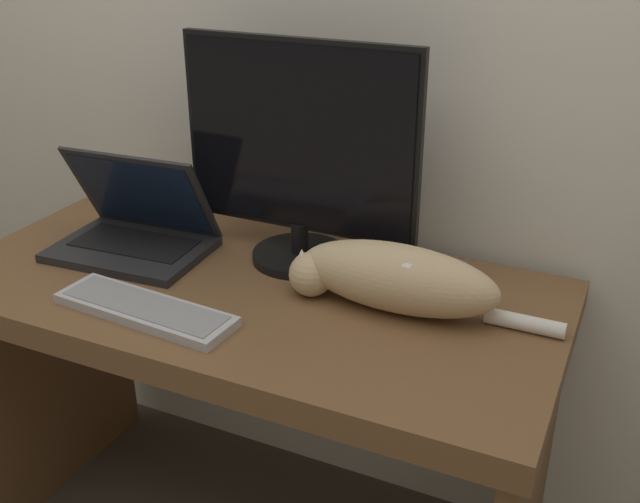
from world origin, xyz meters
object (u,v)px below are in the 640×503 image
(laptop, at_px, (135,231))
(external_keyboard, at_px, (145,309))
(monitor, at_px, (299,155))
(cat, at_px, (393,277))

(laptop, height_order, external_keyboard, laptop)
(monitor, bearing_deg, laptop, -162.52)
(external_keyboard, relative_size, cat, 0.71)
(monitor, distance_m, external_keyboard, 0.46)
(external_keyboard, bearing_deg, laptop, 134.72)
(external_keyboard, height_order, cat, cat)
(monitor, distance_m, laptop, 0.44)
(laptop, bearing_deg, monitor, 14.25)
(external_keyboard, bearing_deg, cat, 32.09)
(external_keyboard, bearing_deg, monitor, 68.84)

